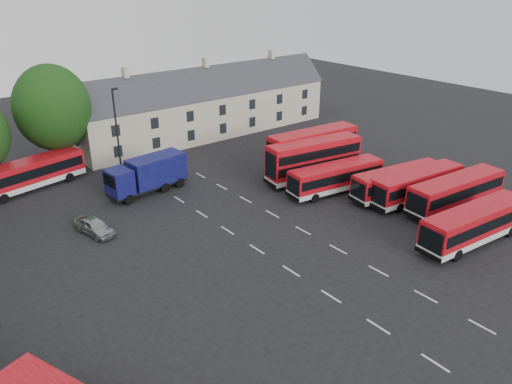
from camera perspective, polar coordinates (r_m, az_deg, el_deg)
ground at (r=38.30m, az=2.00°, el=-7.74°), size 140.00×140.00×0.00m
lane_markings at (r=41.02m, az=2.85°, el=-5.44°), size 5.15×33.80×0.01m
terrace_houses at (r=67.09m, az=-5.59°, el=9.78°), size 35.70×7.13×10.06m
bus_row_a at (r=43.38m, az=23.79°, el=-3.17°), size 10.99×3.50×3.06m
bus_row_b at (r=48.94m, az=21.91°, el=0.18°), size 10.99×3.49×3.06m
bus_row_c at (r=49.52m, az=17.92°, el=0.96°), size 10.57×3.45×2.94m
bus_row_d at (r=49.92m, az=15.99°, el=1.32°), size 10.28×3.90×2.84m
bus_row_e at (r=49.62m, az=9.12°, el=1.85°), size 10.36×3.81×2.86m
bus_dd_south at (r=52.09m, az=6.62°, el=3.92°), size 10.68×4.02×4.28m
bus_dd_north at (r=54.95m, az=6.50°, el=5.09°), size 10.95×3.46×4.42m
bus_north at (r=54.42m, az=-24.44°, el=2.07°), size 11.03×4.62×3.04m
box_truck at (r=49.97m, az=-12.26°, el=2.06°), size 8.21×3.28×3.50m
silver_car at (r=43.67m, az=-18.00°, el=-3.73°), size 2.56×4.39×1.40m
lamppost at (r=50.49m, az=-15.52°, el=6.09°), size 0.70×0.44×10.11m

